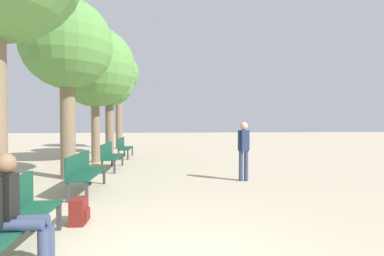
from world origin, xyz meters
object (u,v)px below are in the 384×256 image
at_px(bench_row_2, 110,154).
at_px(backpack, 79,211).
at_px(tree_row_1, 67,46).
at_px(bench_row_0, 9,214).
at_px(bench_row_1, 84,170).
at_px(tree_row_4, 119,75).
at_px(bench_row_3, 124,146).
at_px(tree_row_2, 95,68).
at_px(tree_row_3, 109,83).
at_px(pedestrian_near, 244,147).
at_px(person_seated, 16,207).

bearing_deg(bench_row_2, backpack, -84.68).
height_order(tree_row_1, backpack, tree_row_1).
xyz_separation_m(bench_row_0, bench_row_1, (0.00, 3.28, 0.00)).
xyz_separation_m(bench_row_0, tree_row_4, (-0.89, 14.39, 3.87)).
bearing_deg(bench_row_3, tree_row_2, -121.30).
distance_m(bench_row_1, tree_row_4, 11.79).
bearing_deg(tree_row_4, tree_row_3, -90.00).
bearing_deg(backpack, pedestrian_near, 42.10).
distance_m(tree_row_2, pedestrian_near, 6.99).
relative_size(tree_row_2, tree_row_4, 0.94).
xyz_separation_m(bench_row_1, bench_row_3, (0.00, 6.57, 0.00)).
xyz_separation_m(tree_row_1, backpack, (1.40, -3.93, -3.54)).
xyz_separation_m(bench_row_3, backpack, (0.51, -8.75, -0.31)).
bearing_deg(tree_row_1, bench_row_2, 59.81).
height_order(bench_row_3, pedestrian_near, pedestrian_near).
distance_m(tree_row_1, tree_row_4, 9.38).
bearing_deg(tree_row_4, tree_row_1, -90.00).
bearing_deg(tree_row_2, bench_row_2, -63.75).
height_order(bench_row_0, bench_row_1, same).
relative_size(bench_row_2, tree_row_4, 0.32).
bearing_deg(person_seated, tree_row_3, 95.52).
bearing_deg(bench_row_2, person_seated, -88.05).
height_order(bench_row_3, person_seated, person_seated).
distance_m(bench_row_1, tree_row_2, 6.10).
height_order(tree_row_1, person_seated, tree_row_1).
distance_m(person_seated, pedestrian_near, 5.91).
bearing_deg(bench_row_2, bench_row_1, -90.00).
relative_size(tree_row_1, pedestrian_near, 3.15).
xyz_separation_m(bench_row_3, person_seated, (0.23, -10.15, 0.17)).
distance_m(bench_row_1, tree_row_3, 8.67).
relative_size(bench_row_3, tree_row_2, 0.34).
xyz_separation_m(bench_row_2, pedestrian_near, (3.99, -2.31, 0.41)).
distance_m(tree_row_1, backpack, 5.47).
bearing_deg(backpack, bench_row_0, -114.72).
bearing_deg(bench_row_0, bench_row_1, 90.00).
bearing_deg(bench_row_2, tree_row_3, 100.54).
bearing_deg(bench_row_1, bench_row_3, 90.00).
xyz_separation_m(bench_row_0, person_seated, (0.23, -0.30, 0.17)).
bearing_deg(tree_row_3, backpack, -82.22).
distance_m(bench_row_0, tree_row_1, 6.04).
bearing_deg(person_seated, pedestrian_near, 50.46).
height_order(bench_row_3, tree_row_3, tree_row_3).
xyz_separation_m(bench_row_0, backpack, (0.51, 1.10, -0.31)).
bearing_deg(person_seated, tree_row_4, 94.39).
height_order(bench_row_1, tree_row_2, tree_row_2).
bearing_deg(bench_row_3, bench_row_0, -90.00).
bearing_deg(tree_row_2, bench_row_0, -83.91).
relative_size(tree_row_4, pedestrian_near, 3.53).
height_order(bench_row_1, tree_row_1, tree_row_1).
relative_size(tree_row_2, backpack, 12.91).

